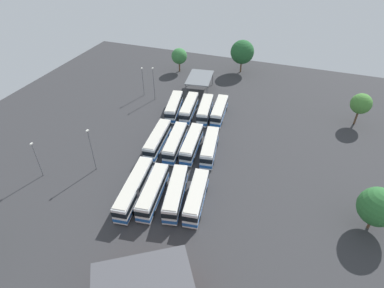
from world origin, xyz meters
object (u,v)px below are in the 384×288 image
Objects in this scene: bus_row1_slot3 at (158,139)px; lamp_post_mid_lot at (154,82)px; bus_row0_slot0 at (196,197)px; bus_row2_slot2 at (189,108)px; tree_west_edge at (361,104)px; bus_row1_slot2 at (175,142)px; bus_row0_slot3 at (134,188)px; bus_row2_slot1 at (205,110)px; bus_row0_slot2 at (153,191)px; bus_row1_slot1 at (192,144)px; bus_row2_slot3 at (174,106)px; bus_row1_slot0 at (210,147)px; lamp_post_far_corner at (143,80)px; lamp_post_by_building at (37,158)px; tree_northeast at (378,207)px; bus_row2_slot0 at (219,111)px; maintenance_shelter at (200,78)px; lamp_post_near_entrance at (92,149)px; tree_south_edge at (242,52)px; bus_row0_slot1 at (176,193)px; tree_northwest at (179,56)px.

bus_row1_slot3 is 21.13m from lamp_post_mid_lot.
bus_row1_slot3 is (12.63, 12.92, 0.00)m from bus_row0_slot0.
bus_row2_slot2 is 38.93m from tree_west_edge.
bus_row1_slot2 and bus_row2_slot2 have the same top height.
bus_row0_slot3 is 1.20× the size of bus_row1_slot2.
bus_row1_slot3 is 14.51m from bus_row2_slot2.
bus_row0_slot0 is 1.02× the size of bus_row2_slot1.
bus_row1_slot1 is at bearing -5.88° from bus_row0_slot2.
tree_west_edge reaches higher than bus_row0_slot3.
tree_west_edge is (8.80, -33.74, 3.44)m from bus_row2_slot1.
bus_row2_slot3 is (27.74, 7.65, -0.00)m from bus_row0_slot2.
bus_row0_slot2 is 16.06m from bus_row1_slot0.
bus_row0_slot0 is 41.66m from lamp_post_far_corner.
lamp_post_by_building reaches higher than bus_row2_slot3.
tree_northeast reaches higher than bus_row0_slot2.
bus_row1_slot0 is 1.22× the size of lamp_post_mid_lot.
lamp_post_far_corner reaches higher than lamp_post_by_building.
bus_row0_slot0 is at bearing -150.45° from bus_row2_slot3.
bus_row1_slot2 is 1.03× the size of bus_row2_slot3.
bus_row2_slot3 is (12.75, 9.19, -0.00)m from bus_row1_slot1.
bus_row2_slot3 is (-1.85, 10.88, 0.00)m from bus_row2_slot0.
bus_row2_slot0 is 1.01× the size of maintenance_shelter.
bus_row0_slot2 is 36.04m from lamp_post_mid_lot.
bus_row1_slot1 is 19.49m from lamp_post_near_entrance.
lamp_post_near_entrance is at bearing -177.38° from lamp_post_mid_lot.
bus_row1_slot1 is (13.67, 5.78, 0.00)m from bus_row0_slot0.
maintenance_shelter is at bearing 7.75° from bus_row0_slot2.
bus_row0_slot3 is 17.81m from bus_row1_slot0.
bus_row1_slot3 is at bearing 159.64° from bus_row2_slot1.
bus_row0_slot2 and bus_row1_slot0 have the same top height.
bus_row2_slot1 is (14.86, -5.52, -0.00)m from bus_row1_slot3.
bus_row2_slot0 is 7.33m from bus_row2_slot2.
tree_northeast is at bearing -131.21° from maintenance_shelter.
bus_row1_slot0 is at bearing -58.72° from lamp_post_by_building.
bus_row0_slot3 is at bearing -176.91° from maintenance_shelter.
bus_row2_slot1 is (13.83, 1.62, -0.00)m from bus_row1_slot1.
bus_row2_slot0 is at bearing 8.30° from bus_row1_slot0.
maintenance_shelter is at bearing -9.02° from bus_row2_slot3.
tree_south_edge is at bearing -10.11° from bus_row1_slot3.
bus_row2_slot0 is at bearing -100.42° from lamp_post_far_corner.
bus_row0_slot3 is (-1.37, 7.08, 0.00)m from bus_row0_slot1.
bus_row2_slot2 is (-1.22, 7.22, 0.00)m from bus_row2_slot0.
bus_row2_slot1 is 15.80m from lamp_post_mid_lot.
tree_northwest is at bearing 25.29° from bus_row1_slot1.
tree_northeast reaches higher than lamp_post_by_building.
bus_row2_slot3 is 1.44× the size of tree_west_edge.
tree_northeast is at bearing -147.91° from tree_south_edge.
bus_row0_slot1 is 1.47× the size of lamp_post_far_corner.
tree_south_edge reaches higher than bus_row0_slot3.
maintenance_shelter is at bearing 18.04° from bus_row0_slot0.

